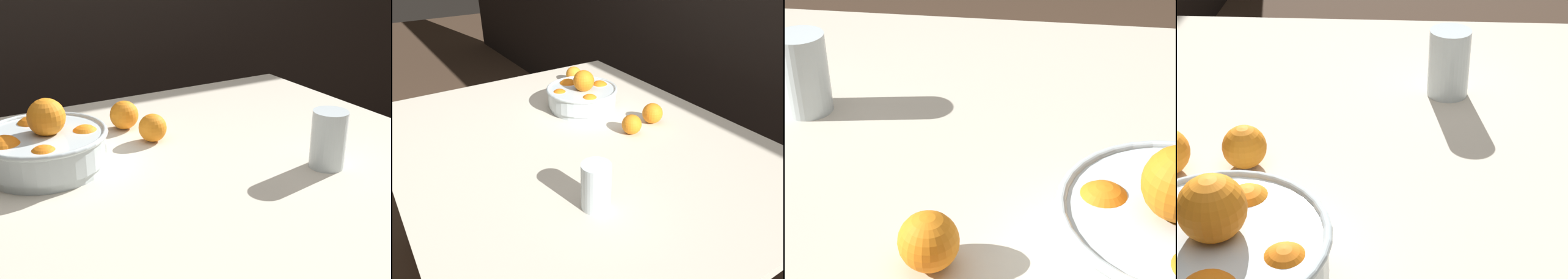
# 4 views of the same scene
# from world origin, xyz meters

# --- Properties ---
(dining_table) EXTENTS (1.43, 1.16, 0.71)m
(dining_table) POSITION_xyz_m (0.00, 0.00, 0.65)
(dining_table) COLOR beige
(dining_table) RESTS_ON ground_plane
(fruit_bowl) EXTENTS (0.28, 0.28, 0.16)m
(fruit_bowl) POSITION_xyz_m (-0.23, 0.17, 0.77)
(fruit_bowl) COLOR silver
(fruit_bowl) RESTS_ON dining_table
(juice_glass) EXTENTS (0.08, 0.08, 0.13)m
(juice_glass) POSITION_xyz_m (0.33, -0.14, 0.77)
(juice_glass) COLOR #F4A314
(juice_glass) RESTS_ON dining_table
(orange_loose_near_bowl) EXTENTS (0.07, 0.07, 0.07)m
(orange_loose_near_bowl) POSITION_xyz_m (0.06, 0.20, 0.75)
(orange_loose_near_bowl) COLOR orange
(orange_loose_near_bowl) RESTS_ON dining_table
(orange_loose_front) EXTENTS (0.08, 0.08, 0.08)m
(orange_loose_front) POSITION_xyz_m (0.03, 0.32, 0.75)
(orange_loose_front) COLOR orange
(orange_loose_front) RESTS_ON dining_table
(orange_loose_aside) EXTENTS (0.07, 0.07, 0.07)m
(orange_loose_aside) POSITION_xyz_m (-0.50, 0.30, 0.75)
(orange_loose_aside) COLOR orange
(orange_loose_aside) RESTS_ON dining_table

